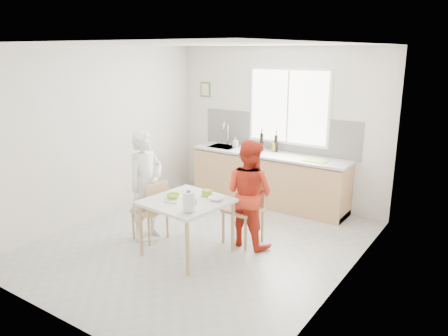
% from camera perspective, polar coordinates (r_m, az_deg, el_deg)
% --- Properties ---
extents(ground, '(4.50, 4.50, 0.00)m').
position_cam_1_polar(ground, '(6.26, -2.94, -9.69)').
color(ground, '#B7B7B2').
rests_on(ground, ground).
extents(room_shell, '(4.50, 4.50, 4.50)m').
position_cam_1_polar(room_shell, '(5.76, -3.17, 5.31)').
color(room_shell, silver).
rests_on(room_shell, ground).
extents(window, '(1.50, 0.06, 1.30)m').
position_cam_1_polar(window, '(7.54, 8.42, 7.94)').
color(window, white).
rests_on(window, room_shell).
extents(backsplash, '(3.00, 0.02, 0.65)m').
position_cam_1_polar(backsplash, '(7.72, 6.98, 4.57)').
color(backsplash, white).
rests_on(backsplash, room_shell).
extents(picture_frame, '(0.22, 0.03, 0.28)m').
position_cam_1_polar(picture_frame, '(8.43, -2.45, 10.20)').
color(picture_frame, '#3C823B').
rests_on(picture_frame, room_shell).
extents(kitchen_counter, '(2.84, 0.64, 1.37)m').
position_cam_1_polar(kitchen_counter, '(7.66, 5.77, -1.69)').
color(kitchen_counter, tan).
rests_on(kitchen_counter, ground).
extents(dining_table, '(1.07, 1.07, 0.75)m').
position_cam_1_polar(dining_table, '(5.71, -4.89, -4.95)').
color(dining_table, silver).
rests_on(dining_table, ground).
extents(chair_left, '(0.44, 0.44, 0.87)m').
position_cam_1_polar(chair_left, '(6.25, -9.32, -5.17)').
color(chair_left, tan).
rests_on(chair_left, ground).
extents(chair_far, '(0.50, 0.50, 0.99)m').
position_cam_1_polar(chair_far, '(6.12, 2.95, -4.76)').
color(chair_far, tan).
rests_on(chair_far, ground).
extents(person_white, '(0.44, 0.61, 1.57)m').
position_cam_1_polar(person_white, '(6.24, -10.15, -2.27)').
color(person_white, white).
rests_on(person_white, ground).
extents(person_red, '(0.78, 0.64, 1.49)m').
position_cam_1_polar(person_red, '(5.95, 3.30, -3.31)').
color(person_red, red).
rests_on(person_red, ground).
extents(bowl_green, '(0.19, 0.19, 0.05)m').
position_cam_1_polar(bowl_green, '(5.78, -6.68, -3.65)').
color(bowl_green, '#AED531').
rests_on(bowl_green, dining_table).
extents(bowl_white, '(0.21, 0.21, 0.05)m').
position_cam_1_polar(bowl_white, '(5.66, -0.96, -4.02)').
color(bowl_white, white).
rests_on(bowl_white, dining_table).
extents(milk_jug, '(0.20, 0.14, 0.25)m').
position_cam_1_polar(milk_jug, '(5.24, -4.59, -4.35)').
color(milk_jug, white).
rests_on(milk_jug, dining_table).
extents(green_box, '(0.11, 0.11, 0.09)m').
position_cam_1_polar(green_box, '(5.80, -2.26, -3.32)').
color(green_box, '#81B62A').
rests_on(green_box, dining_table).
extents(spoon, '(0.16, 0.05, 0.01)m').
position_cam_1_polar(spoon, '(5.59, -7.09, -4.50)').
color(spoon, '#A5A5AA').
rests_on(spoon, dining_table).
extents(cutting_board, '(0.38, 0.30, 0.01)m').
position_cam_1_polar(cutting_board, '(7.09, 11.98, 0.93)').
color(cutting_board, '#80C42D').
rests_on(cutting_board, kitchen_counter).
extents(wine_bottle_a, '(0.07, 0.07, 0.32)m').
position_cam_1_polar(wine_bottle_a, '(7.64, 4.94, 3.41)').
color(wine_bottle_a, black).
rests_on(wine_bottle_a, kitchen_counter).
extents(wine_bottle_b, '(0.07, 0.07, 0.30)m').
position_cam_1_polar(wine_bottle_b, '(7.61, 6.80, 3.24)').
color(wine_bottle_b, black).
rests_on(wine_bottle_b, kitchen_counter).
extents(jar_amber, '(0.06, 0.06, 0.16)m').
position_cam_1_polar(jar_amber, '(7.59, 6.46, 2.69)').
color(jar_amber, olive).
rests_on(jar_amber, kitchen_counter).
extents(soap_bottle, '(0.10, 0.10, 0.18)m').
position_cam_1_polar(soap_bottle, '(7.91, 1.50, 3.37)').
color(soap_bottle, '#999999').
rests_on(soap_bottle, kitchen_counter).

